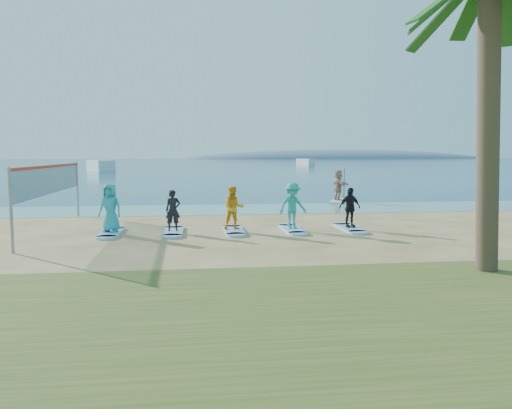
{
  "coord_description": "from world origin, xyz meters",
  "views": [
    {
      "loc": [
        -1.02,
        -15.39,
        2.87
      ],
      "look_at": [
        1.21,
        2.0,
        1.1
      ],
      "focal_mm": 35.0,
      "sensor_mm": 36.0,
      "label": 1
    }
  ],
  "objects": [
    {
      "name": "shallow_water",
      "position": [
        0.0,
        10.5,
        0.01
      ],
      "size": [
        600.0,
        600.0,
        0.0
      ],
      "primitive_type": "plane",
      "color": "teal",
      "rests_on": "ground"
    },
    {
      "name": "boat_offshore_b",
      "position": [
        27.67,
        109.31,
        0.0
      ],
      "size": [
        3.88,
        5.87,
        1.71
      ],
      "primitive_type": "cube",
      "rotation": [
        0.0,
        0.0,
        0.39
      ],
      "color": "silver",
      "rests_on": "ground"
    },
    {
      "name": "surfboard_4",
      "position": [
        4.94,
        2.92,
        0.04
      ],
      "size": [
        0.7,
        2.2,
        0.09
      ],
      "primitive_type": "cube",
      "color": "#92B7E2",
      "rests_on": "ground"
    },
    {
      "name": "boat_offshore_a",
      "position": [
        -16.26,
        71.04,
        0.0
      ],
      "size": [
        6.03,
        9.48,
        1.88
      ],
      "primitive_type": "cube",
      "rotation": [
        0.0,
        0.0,
        0.4
      ],
      "color": "silver",
      "rests_on": "ground"
    },
    {
      "name": "ocean",
      "position": [
        0.0,
        160.0,
        0.01
      ],
      "size": [
        600.0,
        600.0,
        0.0
      ],
      "primitive_type": "plane",
      "color": "navy",
      "rests_on": "ground"
    },
    {
      "name": "surfboard_2",
      "position": [
        0.5,
        2.92,
        0.04
      ],
      "size": [
        0.7,
        2.2,
        0.09
      ],
      "primitive_type": "cube",
      "color": "#92B7E2",
      "rests_on": "ground"
    },
    {
      "name": "ground",
      "position": [
        0.0,
        0.0,
        0.0
      ],
      "size": [
        600.0,
        600.0,
        0.0
      ],
      "primitive_type": "plane",
      "color": "tan",
      "rests_on": "ground"
    },
    {
      "name": "surfboard_1",
      "position": [
        -1.73,
        2.92,
        0.04
      ],
      "size": [
        0.7,
        2.2,
        0.09
      ],
      "primitive_type": "cube",
      "color": "#92B7E2",
      "rests_on": "ground"
    },
    {
      "name": "surfboard_3",
      "position": [
        2.72,
        2.92,
        0.04
      ],
      "size": [
        0.7,
        2.2,
        0.09
      ],
      "primitive_type": "cube",
      "color": "#92B7E2",
      "rests_on": "ground"
    },
    {
      "name": "student_3",
      "position": [
        2.72,
        2.92,
        0.95
      ],
      "size": [
        1.24,
        0.92,
        1.72
      ],
      "primitive_type": "imported",
      "rotation": [
        0.0,
        0.0,
        0.28
      ],
      "color": "teal",
      "rests_on": "surfboard_3"
    },
    {
      "name": "student_2",
      "position": [
        0.5,
        2.92,
        0.89
      ],
      "size": [
        0.8,
        0.63,
        1.6
      ],
      "primitive_type": "imported",
      "rotation": [
        0.0,
        0.0,
        0.03
      ],
      "color": "orange",
      "rests_on": "surfboard_2"
    },
    {
      "name": "paddleboarder",
      "position": [
        7.71,
        13.67,
        1.03
      ],
      "size": [
        0.8,
        1.75,
        1.82
      ],
      "primitive_type": "imported",
      "rotation": [
        0.0,
        0.0,
        1.73
      ],
      "color": "tan",
      "rests_on": "paddleboard"
    },
    {
      "name": "student_0",
      "position": [
        -3.95,
        2.92,
        0.96
      ],
      "size": [
        0.98,
        0.8,
        1.73
      ],
      "primitive_type": "imported",
      "rotation": [
        0.0,
        0.0,
        -0.34
      ],
      "color": "teal",
      "rests_on": "surfboard_0"
    },
    {
      "name": "island_ridge",
      "position": [
        95.0,
        300.0,
        0.0
      ],
      "size": [
        220.0,
        56.0,
        18.0
      ],
      "primitive_type": "ellipsoid",
      "color": "slate",
      "rests_on": "ground"
    },
    {
      "name": "student_1",
      "position": [
        -1.73,
        2.92,
        0.84
      ],
      "size": [
        0.59,
        0.43,
        1.49
      ],
      "primitive_type": "imported",
      "rotation": [
        0.0,
        0.0,
        0.15
      ],
      "color": "black",
      "rests_on": "surfboard_1"
    },
    {
      "name": "volleyball_net",
      "position": [
        -6.28,
        4.17,
        1.9
      ],
      "size": [
        0.21,
        9.09,
        2.5
      ],
      "rotation": [
        0.0,
        0.0,
        0.01
      ],
      "color": "gray",
      "rests_on": "ground"
    },
    {
      "name": "paddleboard",
      "position": [
        7.71,
        13.67,
        0.06
      ],
      "size": [
        1.88,
        3.02,
        0.12
      ],
      "primitive_type": "cube",
      "rotation": [
        0.0,
        0.0,
        -0.43
      ],
      "color": "silver",
      "rests_on": "ground"
    },
    {
      "name": "surfboard_0",
      "position": [
        -3.95,
        2.92,
        0.04
      ],
      "size": [
        0.7,
        2.2,
        0.09
      ],
      "primitive_type": "cube",
      "color": "#92B7E2",
      "rests_on": "ground"
    },
    {
      "name": "student_4",
      "position": [
        4.94,
        2.92,
        0.85
      ],
      "size": [
        0.95,
        0.56,
        1.52
      ],
      "primitive_type": "imported",
      "rotation": [
        0.0,
        0.0,
        0.22
      ],
      "color": "black",
      "rests_on": "surfboard_4"
    }
  ]
}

